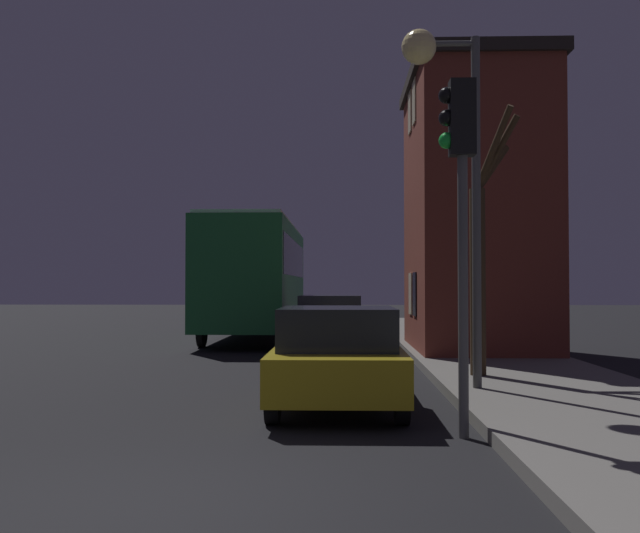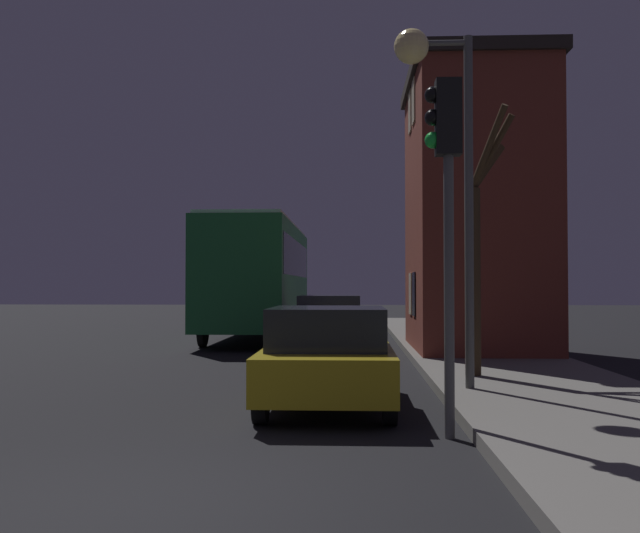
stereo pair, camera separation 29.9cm
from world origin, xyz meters
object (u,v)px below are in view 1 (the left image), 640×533
object	(u,v)px
car_near_lane	(338,356)
car_mid_lane	(330,322)
streetlamp	(441,108)
traffic_light	(460,180)
bus	(257,271)
bare_tree	(482,249)

from	to	relation	value
car_near_lane	car_mid_lane	world-z (taller)	car_mid_lane
streetlamp	car_mid_lane	world-z (taller)	streetlamp
traffic_light	bus	bearing A→B (deg)	105.37
car_near_lane	car_mid_lane	xyz separation A→B (m)	(-0.25, 8.62, 0.05)
bare_tree	car_near_lane	distance (m)	4.03
streetlamp	traffic_light	bearing A→B (deg)	-93.75
bare_tree	car_mid_lane	world-z (taller)	bare_tree
bare_tree	bus	distance (m)	12.23
bare_tree	streetlamp	bearing A→B (deg)	-120.55
bus	car_near_lane	size ratio (longest dim) A/B	2.71
traffic_light	bare_tree	world-z (taller)	bare_tree
car_mid_lane	bare_tree	bearing A→B (deg)	-64.76
traffic_light	bare_tree	distance (m)	4.69
traffic_light	bus	distance (m)	16.09
traffic_light	bare_tree	xyz separation A→B (m)	(1.14, 4.52, -0.58)
streetlamp	traffic_light	world-z (taller)	streetlamp
bus	bare_tree	bearing A→B (deg)	-63.82
bare_tree	car_near_lane	world-z (taller)	bare_tree
bare_tree	car_near_lane	xyz separation A→B (m)	(-2.60, -2.57, -1.70)
traffic_light	streetlamp	bearing A→B (deg)	86.25
car_mid_lane	traffic_light	bearing A→B (deg)	-80.80
streetlamp	car_near_lane	xyz separation A→B (m)	(-1.65, -0.97, -3.86)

